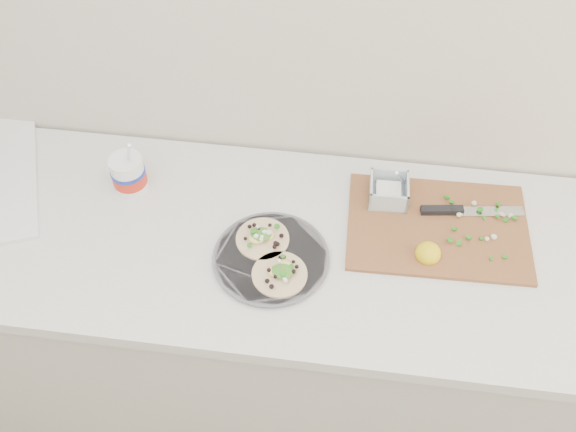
# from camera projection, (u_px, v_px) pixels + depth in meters

# --- Properties ---
(counter) EXTENTS (2.44, 0.66, 0.90)m
(counter) POSITION_uv_depth(u_px,v_px,m) (211.00, 315.00, 2.03)
(counter) COLOR silver
(counter) RESTS_ON ground
(taco_plate) EXTENTS (0.29, 0.29, 0.04)m
(taco_plate) POSITION_uv_depth(u_px,v_px,m) (271.00, 256.00, 1.60)
(taco_plate) COLOR #58575D
(taco_plate) RESTS_ON counter
(tub) EXTENTS (0.09, 0.09, 0.21)m
(tub) POSITION_uv_depth(u_px,v_px,m) (129.00, 172.00, 1.72)
(tub) COLOR white
(tub) RESTS_ON counter
(cutboard) EXTENTS (0.48, 0.34, 0.07)m
(cutboard) POSITION_uv_depth(u_px,v_px,m) (435.00, 220.00, 1.68)
(cutboard) COLOR brown
(cutboard) RESTS_ON counter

